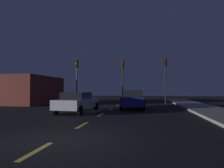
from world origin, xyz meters
TOP-DOWN VIEW (x-y plane):
  - ground_plane at (0.00, 7.00)m, footprint 80.00×80.00m
  - sidewalk_curb_right at (7.50, 7.00)m, footprint 3.00×40.00m
  - lane_stripe_nearest at (0.00, -1.20)m, footprint 0.16×1.60m
  - lane_stripe_second at (0.00, 2.60)m, footprint 0.16×1.60m
  - lane_stripe_third at (0.00, 6.40)m, footprint 0.16×1.60m
  - lane_stripe_fourth at (0.00, 10.20)m, footprint 0.16×1.60m
  - lane_stripe_fifth at (0.00, 14.00)m, footprint 0.16×1.60m
  - lane_stripe_sixth at (0.00, 17.80)m, footprint 0.16×1.60m
  - traffic_signal_left at (-5.15, 16.14)m, footprint 0.32×0.38m
  - traffic_signal_center at (0.29, 16.14)m, footprint 0.32×0.38m
  - traffic_signal_right at (4.96, 16.14)m, footprint 0.32×0.38m
  - car_stopped_ahead at (1.83, 10.83)m, footprint 1.90×4.55m
  - car_adjacent_lane at (-1.95, 7.43)m, footprint 2.14×4.50m
  - storefront_left at (-10.06, 15.13)m, footprint 4.12×7.89m

SIDE VIEW (x-z plane):
  - ground_plane at x=0.00m, z-range 0.00..0.00m
  - lane_stripe_nearest at x=0.00m, z-range 0.00..0.01m
  - lane_stripe_second at x=0.00m, z-range 0.00..0.01m
  - lane_stripe_third at x=0.00m, z-range 0.00..0.01m
  - lane_stripe_fourth at x=0.00m, z-range 0.00..0.01m
  - lane_stripe_fifth at x=0.00m, z-range 0.00..0.01m
  - lane_stripe_sixth at x=0.00m, z-range 0.00..0.01m
  - sidewalk_curb_right at x=7.50m, z-range 0.00..0.15m
  - car_adjacent_lane at x=-1.95m, z-range 0.03..1.44m
  - car_stopped_ahead at x=1.83m, z-range 0.01..1.58m
  - storefront_left at x=-10.06m, z-range 0.00..3.15m
  - traffic_signal_center at x=0.29m, z-range 0.99..5.96m
  - traffic_signal_right at x=4.96m, z-range 1.01..6.09m
  - traffic_signal_left at x=-5.15m, z-range 1.01..6.12m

